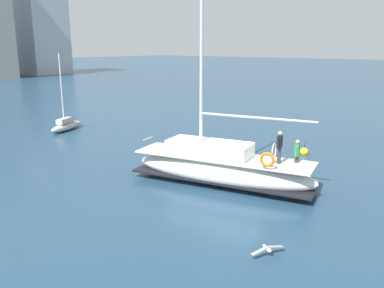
{
  "coord_description": "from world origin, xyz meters",
  "views": [
    {
      "loc": [
        -16.32,
        -10.75,
        6.92
      ],
      "look_at": [
        -0.56,
        2.48,
        1.8
      ],
      "focal_mm": 37.07,
      "sensor_mm": 36.0,
      "label": 1
    }
  ],
  "objects_px": {
    "moored_sloop_far": "(66,125)",
    "seagull": "(267,249)",
    "mooring_buoy": "(304,152)",
    "main_sailboat": "(221,167)"
  },
  "relations": [
    {
      "from": "moored_sloop_far",
      "to": "mooring_buoy",
      "type": "bearing_deg",
      "value": -72.9
    },
    {
      "from": "moored_sloop_far",
      "to": "mooring_buoy",
      "type": "distance_m",
      "value": 19.45
    },
    {
      "from": "seagull",
      "to": "moored_sloop_far",
      "type": "bearing_deg",
      "value": 72.57
    },
    {
      "from": "main_sailboat",
      "to": "seagull",
      "type": "bearing_deg",
      "value": -131.52
    },
    {
      "from": "mooring_buoy",
      "to": "main_sailboat",
      "type": "bearing_deg",
      "value": 174.14
    },
    {
      "from": "seagull",
      "to": "mooring_buoy",
      "type": "xyz_separation_m",
      "value": [
        13.01,
        4.64,
        -0.1
      ]
    },
    {
      "from": "moored_sloop_far",
      "to": "seagull",
      "type": "xyz_separation_m",
      "value": [
        -7.29,
        -23.23,
        -0.2
      ]
    },
    {
      "from": "main_sailboat",
      "to": "moored_sloop_far",
      "type": "height_order",
      "value": "main_sailboat"
    },
    {
      "from": "main_sailboat",
      "to": "mooring_buoy",
      "type": "distance_m",
      "value": 8.23
    },
    {
      "from": "moored_sloop_far",
      "to": "mooring_buoy",
      "type": "relative_size",
      "value": 7.23
    }
  ]
}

